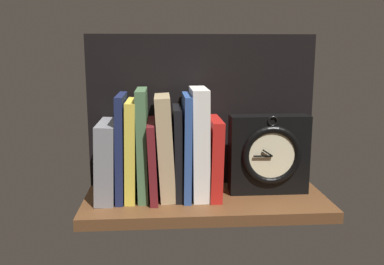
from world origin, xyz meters
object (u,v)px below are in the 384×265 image
book_yellow_seinlanguage (132,149)px  book_tan_shortstories (165,146)px  book_navy_bierce (122,146)px  book_white_catcher (199,142)px  book_maroon_dawkins (153,159)px  book_red_requiem (214,157)px  book_gray_chess (108,160)px  book_green_romantic (143,144)px  book_blue_modern (186,146)px  book_black_skeptic (178,152)px  framed_clock (269,154)px

book_yellow_seinlanguage → book_tan_shortstories: book_tan_shortstories is taller
book_navy_bierce → book_yellow_seinlanguage: book_navy_bierce is taller
book_navy_bierce → book_white_catcher: bearing=0.0°
book_maroon_dawkins → book_red_requiem: size_ratio=0.98×
book_gray_chess → book_green_romantic: bearing=0.0°
book_green_romantic → book_maroon_dawkins: bearing=0.0°
book_gray_chess → book_tan_shortstories: size_ratio=0.75×
book_green_romantic → book_blue_modern: 10.03cm
book_black_skeptic → framed_clock: book_black_skeptic is taller
book_yellow_seinlanguage → book_black_skeptic: bearing=0.0°
book_black_skeptic → book_blue_modern: 2.44cm
book_black_skeptic → book_blue_modern: book_blue_modern is taller
book_maroon_dawkins → book_tan_shortstories: 4.07cm
book_gray_chess → book_black_skeptic: 16.17cm
book_white_catcher → book_tan_shortstories: bearing=180.0°
book_maroon_dawkins → book_black_skeptic: bearing=0.0°
book_gray_chess → book_yellow_seinlanguage: size_ratio=0.78×
book_tan_shortstories → book_black_skeptic: bearing=0.0°
book_navy_bierce → framed_clock: 34.51cm
book_tan_shortstories → book_maroon_dawkins: bearing=180.0°
book_maroon_dawkins → book_blue_modern: (7.74, 0.00, 3.01)cm
book_white_catcher → book_red_requiem: (3.47, 0.00, -3.50)cm
book_white_catcher → framed_clock: 16.89cm
book_gray_chess → book_tan_shortstories: bearing=0.0°
book_red_requiem → book_black_skeptic: bearing=180.0°
book_navy_bierce → book_tan_shortstories: bearing=0.0°
book_black_skeptic → book_maroon_dawkins: bearing=180.0°
book_white_catcher → framed_clock: size_ratio=1.33×
book_maroon_dawkins → book_white_catcher: bearing=0.0°
book_yellow_seinlanguage → framed_clock: (32.13, 0.17, -1.84)cm
book_blue_modern → book_red_requiem: bearing=0.0°
book_yellow_seinlanguage → book_tan_shortstories: (7.69, 0.00, 0.51)cm
book_maroon_dawkins → book_black_skeptic: 5.95cm
book_black_skeptic → book_blue_modern: bearing=0.0°
book_yellow_seinlanguage → book_white_catcher: book_white_catcher is taller
book_gray_chess → book_red_requiem: size_ratio=0.97×
book_yellow_seinlanguage → book_white_catcher: (15.54, 0.00, 1.32)cm
book_yellow_seinlanguage → book_green_romantic: size_ratio=0.90×
book_gray_chess → book_blue_modern: size_ratio=0.74×
book_blue_modern → book_yellow_seinlanguage: bearing=180.0°
book_maroon_dawkins → book_white_catcher: size_ratio=0.70×
book_yellow_seinlanguage → book_green_romantic: book_green_romantic is taller
book_green_romantic → book_tan_shortstories: bearing=0.0°
book_maroon_dawkins → framed_clock: framed_clock is taller
book_yellow_seinlanguage → book_red_requiem: 19.13cm
book_white_catcher → book_red_requiem: size_ratio=1.39×
book_red_requiem → book_maroon_dawkins: bearing=180.0°
book_navy_bierce → book_tan_shortstories: (9.97, 0.00, -0.18)cm
book_green_romantic → book_red_requiem: (16.45, 0.00, -3.43)cm
book_tan_shortstories → book_white_catcher: book_white_catcher is taller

